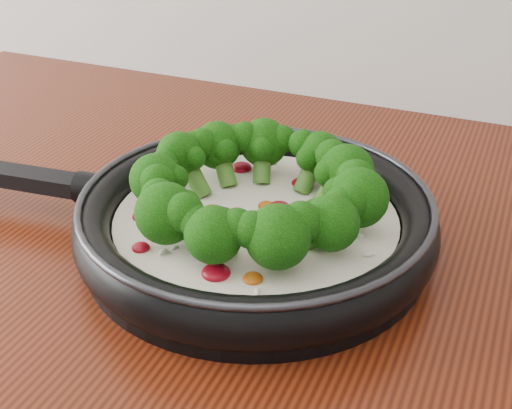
% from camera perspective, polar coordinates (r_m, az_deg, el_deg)
% --- Properties ---
extents(skillet, '(0.57, 0.39, 0.10)m').
position_cam_1_polar(skillet, '(0.66, -0.17, -0.77)').
color(skillet, black).
rests_on(skillet, counter).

